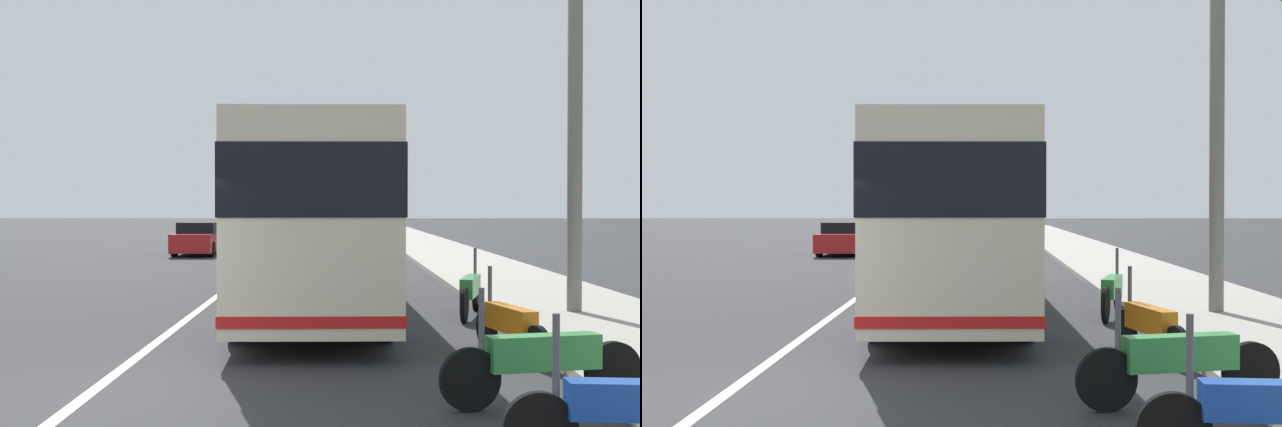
% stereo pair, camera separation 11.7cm
% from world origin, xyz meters
% --- Properties ---
extents(ground_plane, '(220.00, 220.00, 0.00)m').
position_xyz_m(ground_plane, '(0.00, 0.00, 0.00)').
color(ground_plane, '#2D2D30').
extents(sidewalk_curb, '(110.00, 3.60, 0.14)m').
position_xyz_m(sidewalk_curb, '(10.00, -7.48, 0.07)').
color(sidewalk_curb, '#9E998E').
rests_on(sidewalk_curb, ground).
extents(lane_divider_line, '(110.00, 0.16, 0.01)m').
position_xyz_m(lane_divider_line, '(10.00, 0.00, 0.00)').
color(lane_divider_line, silver).
rests_on(lane_divider_line, ground).
extents(coach_bus, '(10.86, 2.93, 3.46)m').
position_xyz_m(coach_bus, '(7.08, -2.27, 1.98)').
color(coach_bus, beige).
rests_on(coach_bus, ground).
extents(motorcycle_nearest_curb, '(0.30, 2.32, 1.26)m').
position_xyz_m(motorcycle_nearest_curb, '(-1.89, -5.31, 0.47)').
color(motorcycle_nearest_curb, black).
rests_on(motorcycle_nearest_curb, ground).
extents(motorcycle_by_tree, '(0.62, 2.28, 1.28)m').
position_xyz_m(motorcycle_by_tree, '(-0.07, -4.99, 0.49)').
color(motorcycle_by_tree, black).
rests_on(motorcycle_by_tree, ground).
extents(motorcycle_mid_row, '(2.02, 0.60, 1.23)m').
position_xyz_m(motorcycle_mid_row, '(2.50, -5.25, 0.46)').
color(motorcycle_mid_row, black).
rests_on(motorcycle_mid_row, ground).
extents(motorcycle_far_end, '(2.29, 0.79, 1.28)m').
position_xyz_m(motorcycle_far_end, '(6.32, -5.39, 0.49)').
color(motorcycle_far_end, black).
rests_on(motorcycle_far_end, ground).
extents(car_behind_bus, '(4.08, 1.98, 1.43)m').
position_xyz_m(car_behind_bus, '(39.61, -1.83, 0.68)').
color(car_behind_bus, black).
rests_on(car_behind_bus, ground).
extents(car_far_distant, '(4.61, 1.79, 1.40)m').
position_xyz_m(car_far_distant, '(23.82, 3.12, 0.68)').
color(car_far_distant, red).
rests_on(car_far_distant, ground).
extents(car_ahead_same_lane, '(4.00, 2.06, 1.37)m').
position_xyz_m(car_ahead_same_lane, '(33.50, -2.51, 0.65)').
color(car_ahead_same_lane, navy).
rests_on(car_ahead_same_lane, ground).
extents(utility_pole, '(0.27, 0.27, 6.72)m').
position_xyz_m(utility_pole, '(6.05, -7.29, 3.36)').
color(utility_pole, slate).
rests_on(utility_pole, ground).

